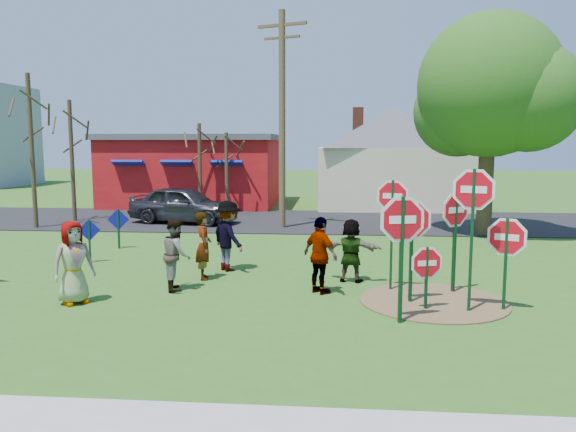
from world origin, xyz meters
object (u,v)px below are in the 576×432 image
object	(u,v)px
person_a	(73,263)
person_b	(203,246)
leafy_tree	(493,93)
utility_pole	(282,116)
stop_sign_b	(392,207)
stop_sign_a	(402,231)
stop_sign_d	(455,218)
suv	(184,204)
stop_sign_c	(473,207)

from	to	relation	value
person_a	person_b	bearing A→B (deg)	0.47
person_a	leafy_tree	distance (m)	15.68
person_a	utility_pole	world-z (taller)	utility_pole
stop_sign_b	person_b	xyz separation A→B (m)	(-4.63, 0.72, -1.12)
stop_sign_b	person_a	bearing A→B (deg)	-154.53
stop_sign_a	stop_sign_b	xyz separation A→B (m)	(0.06, 2.42, 0.19)
stop_sign_d	person_a	xyz separation A→B (m)	(-8.31, -1.58, -0.86)
stop_sign_a	stop_sign_b	bearing A→B (deg)	74.68
stop_sign_b	stop_sign_d	world-z (taller)	stop_sign_b
person_a	person_b	distance (m)	3.30
person_a	stop_sign_a	bearing A→B (deg)	-52.35
stop_sign_a	person_b	bearing A→B (deg)	131.55
person_a	suv	xyz separation A→B (m)	(-0.89, 12.07, -0.07)
stop_sign_b	leafy_tree	world-z (taller)	leafy_tree
utility_pole	leafy_tree	distance (m)	7.95
person_a	person_b	world-z (taller)	person_a
stop_sign_c	person_a	distance (m)	8.43
stop_sign_b	stop_sign_d	bearing A→B (deg)	7.61
stop_sign_b	person_b	bearing A→B (deg)	-177.10
suv	leafy_tree	world-z (taller)	leafy_tree
person_a	stop_sign_c	bearing A→B (deg)	-45.59
stop_sign_b	stop_sign_a	bearing A→B (deg)	-79.60
stop_sign_d	person_a	world-z (taller)	stop_sign_d
stop_sign_c	person_a	world-z (taller)	stop_sign_c
person_b	stop_sign_c	bearing A→B (deg)	-127.54
suv	stop_sign_a	bearing A→B (deg)	-137.12
person_a	suv	size ratio (longest dim) A/B	0.39
person_b	stop_sign_d	bearing A→B (deg)	-114.41
stop_sign_a	person_b	world-z (taller)	stop_sign_a
stop_sign_d	stop_sign_a	bearing A→B (deg)	-157.28
stop_sign_b	stop_sign_c	distance (m)	2.15
stop_sign_d	utility_pole	distance (m)	11.09
stop_sign_d	suv	distance (m)	13.98
suv	stop_sign_d	bearing A→B (deg)	-126.97
person_b	stop_sign_b	bearing A→B (deg)	-115.51
stop_sign_c	suv	world-z (taller)	stop_sign_c
stop_sign_a	stop_sign_c	size ratio (longest dim) A/B	0.84
stop_sign_b	person_b	distance (m)	4.82
person_b	suv	bearing A→B (deg)	1.38
suv	utility_pole	distance (m)	5.75
stop_sign_a	stop_sign_d	bearing A→B (deg)	43.60
stop_sign_d	suv	world-z (taller)	stop_sign_d
stop_sign_c	person_b	bearing A→B (deg)	176.14
suv	utility_pole	xyz separation A→B (m)	(4.33, -0.91, 3.68)
stop_sign_a	person_b	distance (m)	5.62
stop_sign_c	leafy_tree	xyz separation A→B (m)	(2.94, 9.90, 3.06)
person_a	utility_pole	xyz separation A→B (m)	(3.44, 11.16, 3.61)
person_b	leafy_tree	size ratio (longest dim) A/B	0.21
stop_sign_a	stop_sign_c	bearing A→B (deg)	15.02
stop_sign_c	stop_sign_d	xyz separation A→B (m)	(-0.02, 1.49, -0.42)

